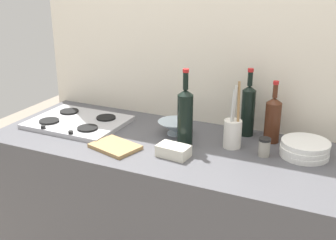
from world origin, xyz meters
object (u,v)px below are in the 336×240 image
at_px(plate_stack, 305,149).
at_px(wine_bottle_mid_left, 185,117).
at_px(condiment_jar_front, 264,147).
at_px(mixing_bowl, 175,127).
at_px(cutting_board, 115,147).
at_px(butter_dish, 173,151).
at_px(stovetop_hob, 78,122).
at_px(wine_bottle_leftmost, 273,119).
at_px(wine_bottle_mid_right, 248,109).
at_px(utensil_crock, 233,132).

bearing_deg(plate_stack, wine_bottle_mid_left, -167.16).
bearing_deg(condiment_jar_front, plate_stack, 24.53).
bearing_deg(mixing_bowl, cutting_board, -123.19).
bearing_deg(butter_dish, stovetop_hob, 166.50).
distance_m(wine_bottle_leftmost, butter_dish, 0.53).
bearing_deg(cutting_board, plate_stack, 19.34).
bearing_deg(stovetop_hob, plate_stack, 4.83).
bearing_deg(wine_bottle_leftmost, wine_bottle_mid_left, -147.80).
bearing_deg(stovetop_hob, mixing_bowl, 9.69).
xyz_separation_m(plate_stack, mixing_bowl, (-0.65, -0.01, 0.00)).
distance_m(stovetop_hob, wine_bottle_mid_left, 0.66).
relative_size(wine_bottle_mid_right, mixing_bowl, 1.97).
bearing_deg(plate_stack, wine_bottle_leftmost, 148.38).
relative_size(condiment_jar_front, cutting_board, 0.40).
distance_m(utensil_crock, cutting_board, 0.57).
bearing_deg(wine_bottle_mid_right, wine_bottle_leftmost, -13.83).
xyz_separation_m(stovetop_hob, cutting_board, (0.36, -0.19, -0.00)).
bearing_deg(wine_bottle_mid_right, plate_stack, -24.52).
relative_size(stovetop_hob, mixing_bowl, 2.83).
distance_m(stovetop_hob, wine_bottle_leftmost, 1.04).
height_order(plate_stack, butter_dish, plate_stack).
height_order(wine_bottle_mid_left, butter_dish, wine_bottle_mid_left).
xyz_separation_m(wine_bottle_leftmost, cutting_board, (-0.66, -0.40, -0.11)).
xyz_separation_m(stovetop_hob, butter_dish, (0.65, -0.16, 0.01)).
bearing_deg(plate_stack, utensil_crock, -172.83).
relative_size(wine_bottle_mid_left, condiment_jar_front, 4.37).
xyz_separation_m(wine_bottle_mid_right, condiment_jar_front, (0.14, -0.22, -0.10)).
xyz_separation_m(plate_stack, wine_bottle_leftmost, (-0.18, 0.11, 0.08)).
distance_m(wine_bottle_mid_right, mixing_bowl, 0.38).
bearing_deg(butter_dish, plate_stack, 25.23).
height_order(stovetop_hob, wine_bottle_mid_right, wine_bottle_mid_right).
bearing_deg(mixing_bowl, wine_bottle_mid_right, 23.62).
bearing_deg(cutting_board, butter_dish, 7.16).
height_order(stovetop_hob, cutting_board, stovetop_hob).
height_order(mixing_bowl, cutting_board, mixing_bowl).
distance_m(wine_bottle_mid_left, cutting_board, 0.36).
xyz_separation_m(mixing_bowl, condiment_jar_front, (0.48, -0.07, 0.00)).
distance_m(wine_bottle_leftmost, cutting_board, 0.78).
height_order(stovetop_hob, condiment_jar_front, condiment_jar_front).
relative_size(wine_bottle_mid_right, condiment_jar_front, 4.01).
bearing_deg(cutting_board, wine_bottle_leftmost, 31.30).
xyz_separation_m(wine_bottle_leftmost, wine_bottle_mid_right, (-0.13, 0.03, 0.02)).
relative_size(plate_stack, wine_bottle_mid_right, 0.65).
xyz_separation_m(stovetop_hob, utensil_crock, (0.86, 0.06, 0.07)).
height_order(stovetop_hob, wine_bottle_mid_left, wine_bottle_mid_left).
xyz_separation_m(plate_stack, condiment_jar_front, (-0.17, -0.08, 0.01)).
bearing_deg(wine_bottle_leftmost, plate_stack, -31.62).
distance_m(stovetop_hob, condiment_jar_front, 1.02).
bearing_deg(utensil_crock, mixing_bowl, 173.91).
relative_size(butter_dish, condiment_jar_front, 1.67).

